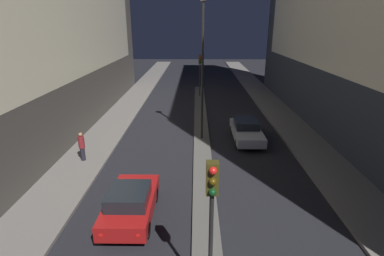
# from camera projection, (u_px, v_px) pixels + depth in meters

# --- Properties ---
(median_strip) EXTENTS (1.11, 33.12, 0.12)m
(median_strip) POSITION_uv_depth(u_px,v_px,m) (201.00, 131.00, 22.87)
(median_strip) COLOR #56544F
(median_strip) RESTS_ON ground
(traffic_light_near) EXTENTS (0.32, 0.42, 4.50)m
(traffic_light_near) POSITION_uv_depth(u_px,v_px,m) (212.00, 204.00, 7.78)
(traffic_light_near) COLOR black
(traffic_light_near) RESTS_ON median_strip
(traffic_light_mid) EXTENTS (0.32, 0.42, 4.50)m
(traffic_light_mid) POSITION_uv_depth(u_px,v_px,m) (200.00, 66.00, 32.46)
(traffic_light_mid) COLOR black
(traffic_light_mid) RESTS_ON median_strip
(street_lamp) EXTENTS (0.55, 0.55, 9.54)m
(street_lamp) POSITION_uv_depth(u_px,v_px,m) (203.00, 44.00, 19.22)
(street_lamp) COLOR black
(street_lamp) RESTS_ON median_strip
(car_left_lane) EXTENTS (1.91, 4.05, 1.51)m
(car_left_lane) POSITION_uv_depth(u_px,v_px,m) (130.00, 203.00, 12.52)
(car_left_lane) COLOR maroon
(car_left_lane) RESTS_ON ground
(car_right_lane) EXTENTS (1.86, 4.67, 1.43)m
(car_right_lane) POSITION_uv_depth(u_px,v_px,m) (246.00, 130.00, 21.06)
(car_right_lane) COLOR #B2B2B7
(car_right_lane) RESTS_ON ground
(pedestrian_on_left_sidewalk) EXTENTS (0.35, 0.35, 1.74)m
(pedestrian_on_left_sidewalk) POSITION_uv_depth(u_px,v_px,m) (82.00, 146.00, 17.50)
(pedestrian_on_left_sidewalk) COLOR black
(pedestrian_on_left_sidewalk) RESTS_ON sidewalk_left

